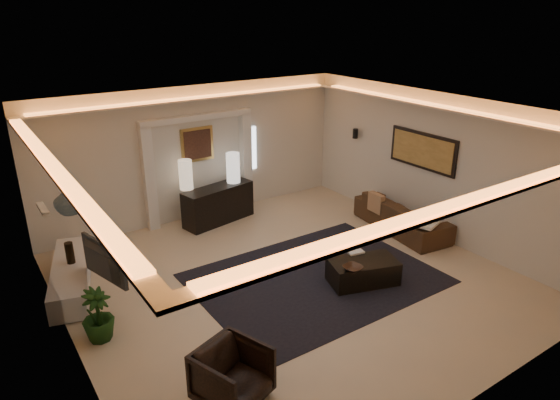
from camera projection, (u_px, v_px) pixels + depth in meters
floor at (290, 280)px, 8.53m from camera, size 7.00×7.00×0.00m
ceiling at (291, 113)px, 7.48m from camera, size 7.00×7.00×0.00m
wall_back at (197, 153)px, 10.70m from camera, size 7.00×0.00×7.00m
wall_front at (479, 301)px, 5.31m from camera, size 7.00×0.00×7.00m
wall_left at (62, 260)px, 6.18m from camera, size 0.00×7.00×7.00m
wall_right at (434, 166)px, 9.84m from camera, size 0.00×7.00×7.00m
cove_soffit at (291, 131)px, 7.58m from camera, size 7.00×7.00×0.04m
daylight_slit at (251, 148)px, 11.43m from camera, size 0.25×0.03×1.00m
area_rug at (315, 278)px, 8.58m from camera, size 4.00×3.00×0.01m
pilaster_left at (149, 179)px, 10.15m from camera, size 0.22×0.20×2.20m
pilaster_right at (246, 161)px, 11.36m from camera, size 0.22×0.20×2.20m
alcove_header at (197, 117)px, 10.34m from camera, size 2.52×0.20×0.12m
painting_frame at (197, 144)px, 10.61m from camera, size 0.74×0.04×0.74m
painting_canvas at (198, 145)px, 10.59m from camera, size 0.62×0.02×0.62m
art_panel_frame at (423, 151)px, 9.96m from camera, size 0.04×1.64×0.74m
art_panel_gold at (422, 151)px, 9.95m from camera, size 0.02×1.50×0.62m
wall_sconce at (355, 134)px, 11.39m from camera, size 0.12×0.12×0.22m
wall_niche at (43, 209)px, 7.21m from camera, size 0.10×0.55×0.04m
console at (218, 204)px, 10.75m from camera, size 1.67×0.80×0.80m
lamp_left at (186, 176)px, 10.38m from camera, size 0.30×0.30×0.64m
lamp_right at (233, 169)px, 10.80m from camera, size 0.38×0.38×0.66m
media_ledge at (71, 276)px, 8.23m from camera, size 1.12×2.26×0.41m
tv at (98, 262)px, 7.54m from camera, size 1.11×0.44×0.64m
figurine at (70, 251)px, 8.15m from camera, size 0.16×0.16×0.36m
ginger_jar at (69, 199)px, 6.92m from camera, size 0.43×0.43×0.43m
plant at (98, 315)px, 6.89m from camera, size 0.61×0.61×0.78m
sofa at (402, 215)px, 10.37m from camera, size 2.32×1.14×0.65m
throw_blanket at (425, 223)px, 9.47m from camera, size 0.63×0.57×0.06m
throw_pillow at (376, 203)px, 10.42m from camera, size 0.15×0.42×0.41m
coffee_table at (363, 272)px, 8.39m from camera, size 1.27×0.93×0.42m
bowl at (353, 268)px, 8.01m from camera, size 0.33×0.33×0.07m
magazine at (355, 252)px, 8.60m from camera, size 0.31×0.25×0.03m
armchair at (232, 375)px, 5.82m from camera, size 0.97×0.98×0.71m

